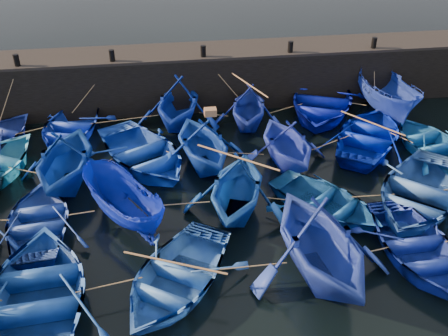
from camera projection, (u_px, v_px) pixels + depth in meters
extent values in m
plane|color=black|center=(239.00, 240.00, 15.70)|extent=(120.00, 120.00, 0.00)
cube|color=black|center=(202.00, 78.00, 23.82)|extent=(26.00, 2.50, 2.50)
cube|color=black|center=(201.00, 51.00, 23.12)|extent=(26.00, 2.50, 0.12)
cylinder|color=black|center=(17.00, 60.00, 21.22)|extent=(0.24, 0.24, 0.50)
cylinder|color=black|center=(112.00, 56.00, 21.71)|extent=(0.24, 0.24, 0.50)
cylinder|color=black|center=(203.00, 51.00, 22.20)|extent=(0.24, 0.24, 0.50)
cylinder|color=black|center=(290.00, 47.00, 22.69)|extent=(0.24, 0.24, 0.50)
cylinder|color=black|center=(374.00, 43.00, 23.18)|extent=(0.24, 0.24, 0.50)
imported|color=#132FC1|center=(69.00, 127.00, 21.21)|extent=(4.20, 5.18, 0.95)
imported|color=#0C2AA3|center=(178.00, 102.00, 21.78)|extent=(4.59, 5.03, 2.26)
imported|color=#172B97|center=(249.00, 106.00, 21.79)|extent=(3.93, 4.31, 1.94)
imported|color=#05108F|center=(321.00, 102.00, 23.06)|extent=(6.12, 6.98, 1.21)
imported|color=#1B359E|center=(387.00, 95.00, 22.72)|extent=(2.02, 5.15, 1.98)
imported|color=navy|center=(65.00, 158.00, 17.72)|extent=(4.43, 4.94, 2.32)
imported|color=blue|center=(143.00, 153.00, 19.21)|extent=(5.73, 6.36, 1.08)
imported|color=#0F389E|center=(203.00, 142.00, 18.82)|extent=(4.38, 4.82, 2.19)
imported|color=#2136C1|center=(287.00, 142.00, 18.97)|extent=(3.84, 4.31, 2.06)
imported|color=#0015A4|center=(370.00, 135.00, 20.49)|extent=(5.83, 6.19, 1.04)
imported|color=#155A9C|center=(434.00, 143.00, 20.03)|extent=(3.96, 4.95, 0.92)
imported|color=#2443A1|center=(39.00, 221.00, 15.85)|extent=(3.38, 4.44, 0.86)
imported|color=#081CA8|center=(122.00, 203.00, 16.07)|extent=(3.43, 4.17, 1.54)
imported|color=#1347A0|center=(237.00, 186.00, 16.34)|extent=(4.67, 5.03, 2.16)
imported|color=navy|center=(326.00, 202.00, 16.69)|extent=(4.87, 5.09, 0.86)
imported|color=#275191|center=(420.00, 192.00, 16.97)|extent=(6.54, 6.67, 1.13)
imported|color=navy|center=(38.00, 296.00, 12.96)|extent=(4.31, 5.78, 1.15)
imported|color=blue|center=(176.00, 276.00, 13.72)|extent=(5.16, 5.54, 0.94)
imported|color=#1F38A1|center=(320.00, 241.00, 13.78)|extent=(4.76, 5.31, 2.50)
imported|color=#1B319A|center=(417.00, 247.00, 14.75)|extent=(3.28, 4.49, 0.91)
cube|color=#946540|center=(210.00, 112.00, 18.21)|extent=(0.45, 0.34, 0.26)
cylinder|color=tan|center=(31.00, 131.00, 20.76)|extent=(1.21, 0.57, 0.04)
cylinder|color=tan|center=(125.00, 119.00, 21.63)|extent=(2.90, 0.45, 0.04)
cylinder|color=tan|center=(213.00, 114.00, 22.05)|extent=(1.25, 0.57, 0.04)
cylinder|color=tan|center=(286.00, 109.00, 22.55)|extent=(1.79, 0.80, 0.04)
cylinder|color=tan|center=(353.00, 103.00, 23.02)|extent=(1.08, 0.61, 0.04)
cylinder|color=tan|center=(25.00, 171.00, 18.13)|extent=(1.32, 0.69, 0.04)
cylinder|color=tan|center=(107.00, 162.00, 18.62)|extent=(0.91, 1.02, 0.04)
cylinder|color=tan|center=(173.00, 154.00, 19.16)|extent=(0.52, 0.47, 0.04)
cylinder|color=tan|center=(245.00, 153.00, 19.17)|extent=(1.40, 0.37, 0.04)
cylinder|color=tan|center=(330.00, 143.00, 19.85)|extent=(1.98, 0.98, 0.04)
cylinder|color=tan|center=(402.00, 138.00, 20.23)|extent=(0.56, 0.95, 0.04)
cylinder|color=tan|center=(81.00, 213.00, 15.99)|extent=(0.84, 0.13, 0.04)
cylinder|color=tan|center=(180.00, 204.00, 16.41)|extent=(1.94, 0.07, 0.04)
cylinder|color=tan|center=(281.00, 199.00, 16.62)|extent=(1.18, 0.46, 0.04)
cylinder|color=tan|center=(373.00, 196.00, 16.80)|extent=(1.48, 0.10, 0.04)
cylinder|color=tan|center=(108.00, 285.00, 13.32)|extent=(1.80, 0.35, 0.04)
cylinder|color=tan|center=(248.00, 267.00, 13.91)|extent=(2.24, 0.05, 0.04)
cylinder|color=tan|center=(368.00, 252.00, 14.43)|extent=(1.32, 0.23, 0.04)
cylinder|color=tan|center=(8.00, 95.00, 21.31)|extent=(1.03, 1.12, 2.09)
cylinder|color=tan|center=(92.00, 88.00, 21.97)|extent=(2.03, 0.58, 2.10)
cylinder|color=tan|center=(190.00, 80.00, 22.67)|extent=(1.33, 0.16, 2.09)
cylinder|color=tan|center=(224.00, 81.00, 22.63)|extent=(1.78, 0.70, 2.09)
cylinder|color=tan|center=(302.00, 73.00, 23.42)|extent=(1.35, 0.14, 2.09)
cylinder|color=tan|center=(374.00, 71.00, 23.60)|extent=(0.23, 0.52, 2.08)
cylinder|color=#99724C|center=(249.00, 85.00, 21.25)|extent=(1.08, 2.84, 0.06)
cylinder|color=#99724C|center=(372.00, 123.00, 20.20)|extent=(1.77, 2.49, 0.06)
cylinder|color=#99724C|center=(237.00, 157.00, 15.74)|extent=(2.34, 1.97, 0.06)
cylinder|color=#99724C|center=(175.00, 263.00, 13.45)|extent=(2.74, 1.32, 0.06)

